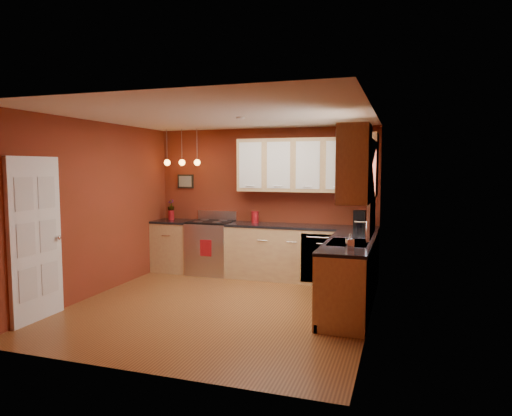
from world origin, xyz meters
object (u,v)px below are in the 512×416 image
(gas_range, at_px, (211,247))
(soap_pump, at_px, (350,242))
(red_canister, at_px, (255,217))
(sink, at_px, (349,244))
(coffee_maker, at_px, (360,219))

(gas_range, relative_size, soap_pump, 5.82)
(red_canister, bearing_deg, gas_range, -174.24)
(gas_range, xyz_separation_m, sink, (2.62, -1.50, 0.43))
(soap_pump, bearing_deg, sink, 97.72)
(gas_range, bearing_deg, soap_pump, -37.25)
(gas_range, relative_size, red_canister, 5.42)
(red_canister, bearing_deg, sink, -41.14)
(coffee_maker, bearing_deg, gas_range, -174.90)
(gas_range, distance_m, sink, 3.05)
(gas_range, bearing_deg, red_canister, 5.76)
(sink, xyz_separation_m, soap_pump, (0.07, -0.55, 0.12))
(gas_range, height_order, sink, sink)
(red_canister, height_order, soap_pump, red_canister)
(coffee_maker, bearing_deg, red_canister, -176.58)
(gas_range, relative_size, sink, 1.59)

